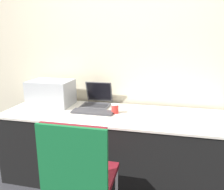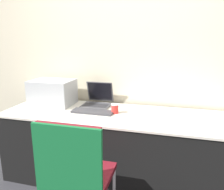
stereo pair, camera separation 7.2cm
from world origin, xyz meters
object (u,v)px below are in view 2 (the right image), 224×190
object	(u,v)px
printer	(53,91)
external_keyboard	(92,112)
coffee_cup	(115,109)
laptop_left	(97,100)
chair	(75,169)

from	to	relation	value
printer	external_keyboard	distance (m)	0.58
coffee_cup	laptop_left	bearing A→B (deg)	139.69
laptop_left	chair	size ratio (longest dim) A/B	0.34
coffee_cup	chair	distance (m)	0.85
chair	laptop_left	bearing A→B (deg)	100.14
laptop_left	chair	bearing A→B (deg)	-79.86
laptop_left	coffee_cup	world-z (taller)	laptop_left
chair	external_keyboard	bearing A→B (deg)	100.95
printer	laptop_left	xyz separation A→B (m)	(0.50, 0.09, -0.10)
external_keyboard	chair	size ratio (longest dim) A/B	0.44
laptop_left	external_keyboard	bearing A→B (deg)	-82.30
laptop_left	coffee_cup	xyz separation A→B (m)	(0.26, -0.22, -0.01)
external_keyboard	chair	bearing A→B (deg)	-79.05
external_keyboard	printer	bearing A→B (deg)	162.24
laptop_left	external_keyboard	xyz separation A→B (m)	(0.04, -0.26, -0.05)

